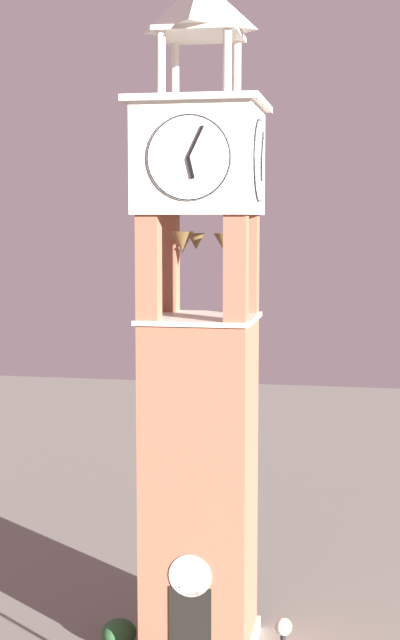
# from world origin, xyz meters

# --- Properties ---
(clock_tower) EXTENTS (3.37, 3.37, 17.88)m
(clock_tower) POSITION_xyz_m (-0.00, -0.00, 7.54)
(clock_tower) COLOR #93543D
(clock_tower) RESTS_ON ground
(shrub_left_of_tower) EXTENTS (0.97, 0.97, 0.73)m
(shrub_left_of_tower) POSITION_xyz_m (-2.19, -0.34, 0.37)
(shrub_left_of_tower) COLOR #336638
(shrub_left_of_tower) RESTS_ON ground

